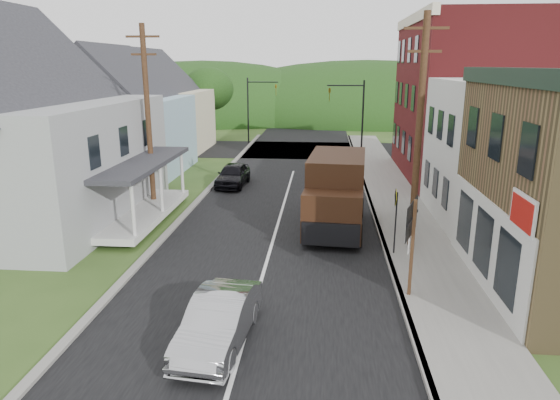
% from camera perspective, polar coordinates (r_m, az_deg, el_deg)
% --- Properties ---
extents(ground, '(120.00, 120.00, 0.00)m').
position_cam_1_polar(ground, '(17.40, -2.10, -9.00)').
color(ground, '#2D4719').
rests_on(ground, ground).
extents(road, '(9.00, 90.00, 0.02)m').
position_cam_1_polar(road, '(26.79, 0.51, -0.23)').
color(road, black).
rests_on(road, ground).
extents(cross_road, '(60.00, 9.00, 0.02)m').
position_cam_1_polar(cross_road, '(43.38, 2.28, 5.74)').
color(cross_road, black).
rests_on(cross_road, ground).
extents(sidewalk_right, '(2.80, 55.00, 0.15)m').
position_cam_1_polar(sidewalk_right, '(25.07, 13.72, -1.58)').
color(sidewalk_right, slate).
rests_on(sidewalk_right, ground).
extents(curb_right, '(0.20, 55.00, 0.15)m').
position_cam_1_polar(curb_right, '(24.90, 10.65, -1.52)').
color(curb_right, slate).
rests_on(curb_right, ground).
extents(curb_left, '(0.30, 55.00, 0.12)m').
position_cam_1_polar(curb_left, '(25.65, -10.26, -1.04)').
color(curb_left, slate).
rests_on(curb_left, ground).
extents(storefront_white, '(8.00, 7.00, 6.50)m').
position_cam_1_polar(storefront_white, '(25.33, 26.54, 4.79)').
color(storefront_white, silver).
rests_on(storefront_white, ground).
extents(storefront_red, '(8.00, 12.00, 10.00)m').
position_cam_1_polar(storefront_red, '(34.10, 21.17, 10.63)').
color(storefront_red, maroon).
rests_on(storefront_red, ground).
extents(house_gray, '(10.20, 12.24, 8.35)m').
position_cam_1_polar(house_gray, '(26.02, -27.85, 7.08)').
color(house_gray, '#9A9D9F').
rests_on(house_gray, ground).
extents(house_blue, '(7.14, 8.16, 7.28)m').
position_cam_1_polar(house_blue, '(35.40, -16.81, 9.00)').
color(house_blue, '#93B5C8').
rests_on(house_blue, ground).
extents(house_cream, '(7.14, 8.16, 7.28)m').
position_cam_1_polar(house_cream, '(44.01, -13.12, 10.34)').
color(house_cream, beige).
rests_on(house_cream, ground).
extents(utility_pole_right, '(1.60, 0.26, 9.00)m').
position_cam_1_polar(utility_pole_right, '(19.73, 15.58, 7.45)').
color(utility_pole_right, '#472D19').
rests_on(utility_pole_right, ground).
extents(utility_pole_left, '(1.60, 0.26, 9.00)m').
position_cam_1_polar(utility_pole_left, '(25.34, -14.84, 9.11)').
color(utility_pole_left, '#472D19').
rests_on(utility_pole_left, ground).
extents(traffic_signal_right, '(2.87, 0.20, 6.00)m').
position_cam_1_polar(traffic_signal_right, '(39.45, 8.44, 10.15)').
color(traffic_signal_right, black).
rests_on(traffic_signal_right, ground).
extents(traffic_signal_left, '(2.87, 0.20, 6.00)m').
position_cam_1_polar(traffic_signal_left, '(46.79, -2.83, 11.06)').
color(traffic_signal_left, black).
rests_on(traffic_signal_left, ground).
extents(tree_left_c, '(5.80, 5.80, 8.41)m').
position_cam_1_polar(tree_left_c, '(41.47, -26.06, 12.07)').
color(tree_left_c, '#382616').
rests_on(tree_left_c, ground).
extents(tree_left_d, '(4.80, 4.80, 6.94)m').
position_cam_1_polar(tree_left_d, '(49.04, -8.18, 12.44)').
color(tree_left_d, '#382616').
rests_on(tree_left_d, ground).
extents(forested_ridge, '(90.00, 30.00, 16.00)m').
position_cam_1_polar(forested_ridge, '(71.13, 3.39, 9.44)').
color(forested_ridge, '#19320F').
rests_on(forested_ridge, ground).
extents(silver_sedan, '(1.79, 4.18, 1.34)m').
position_cam_1_polar(silver_sedan, '(13.47, -6.99, -13.60)').
color(silver_sedan, '#A8A9AD').
rests_on(silver_sedan, ground).
extents(dark_sedan, '(1.82, 4.07, 1.36)m').
position_cam_1_polar(dark_sedan, '(30.35, -5.41, 2.87)').
color(dark_sedan, black).
rests_on(dark_sedan, ground).
extents(delivery_van, '(2.86, 6.08, 3.30)m').
position_cam_1_polar(delivery_van, '(22.08, 6.41, 0.79)').
color(delivery_van, black).
rests_on(delivery_van, ground).
extents(route_sign_cluster, '(0.65, 1.68, 3.08)m').
position_cam_1_polar(route_sign_cluster, '(15.74, 14.82, -3.78)').
color(route_sign_cluster, '#472D19').
rests_on(route_sign_cluster, sidewalk_right).
extents(warning_sign, '(0.12, 0.71, 2.56)m').
position_cam_1_polar(warning_sign, '(19.22, 13.07, -1.35)').
color(warning_sign, black).
rests_on(warning_sign, sidewalk_right).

